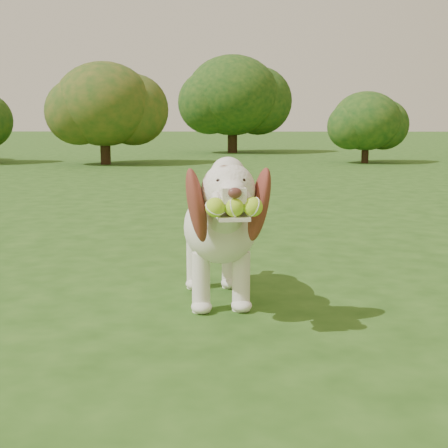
{
  "coord_description": "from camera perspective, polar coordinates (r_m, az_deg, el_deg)",
  "views": [
    {
      "loc": [
        0.1,
        -3.37,
        0.83
      ],
      "look_at": [
        0.03,
        -0.84,
        0.4
      ],
      "focal_mm": 50.0,
      "sensor_mm": 36.0,
      "label": 1
    }
  ],
  "objects": [
    {
      "name": "ground",
      "position": [
        3.47,
        -0.13,
        -4.28
      ],
      "size": [
        80.0,
        80.0,
        0.0
      ],
      "primitive_type": "plane",
      "color": "#244A15",
      "rests_on": "ground"
    },
    {
      "name": "dog",
      "position": [
        2.78,
        -0.52,
        -0.05
      ],
      "size": [
        0.45,
        1.06,
        0.69
      ],
      "rotation": [
        0.0,
        0.0,
        0.15
      ],
      "color": "white",
      "rests_on": "ground"
    },
    {
      "name": "shrub_c",
      "position": [
        12.31,
        12.88,
        9.17
      ],
      "size": [
        1.31,
        1.31,
        1.36
      ],
      "color": "#382314",
      "rests_on": "ground"
    },
    {
      "name": "shrub_b",
      "position": [
        11.89,
        -10.91,
        10.7
      ],
      "size": [
        1.81,
        1.81,
        1.88
      ],
      "color": "#382314",
      "rests_on": "ground"
    },
    {
      "name": "shrub_i",
      "position": [
        15.74,
        0.79,
        11.67
      ],
      "size": [
        2.32,
        2.32,
        2.4
      ],
      "color": "#382314",
      "rests_on": "ground"
    }
  ]
}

